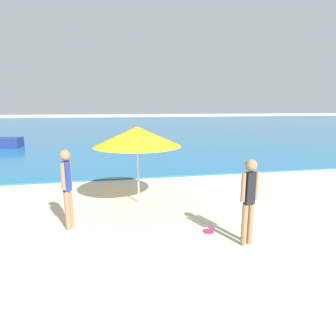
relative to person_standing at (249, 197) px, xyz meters
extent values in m
cube|color=#1E6B9E|center=(-1.63, 35.32, -0.90)|extent=(160.00, 60.00, 0.06)
cylinder|color=#936B4C|center=(-0.07, -0.02, -0.53)|extent=(0.11, 0.11, 0.80)
cylinder|color=#936B4C|center=(0.07, 0.02, -0.53)|extent=(0.11, 0.11, 0.80)
cube|color=black|center=(0.00, 0.00, 0.17)|extent=(0.21, 0.15, 0.60)
sphere|color=#936B4C|center=(0.00, 0.00, 0.60)|extent=(0.22, 0.22, 0.22)
cylinder|color=#936B4C|center=(-0.14, -0.03, 0.21)|extent=(0.08, 0.08, 0.54)
cylinder|color=#936B4C|center=(0.14, 0.03, 0.21)|extent=(0.08, 0.08, 0.54)
cylinder|color=#E51E4C|center=(-0.52, 0.65, -0.92)|extent=(0.22, 0.22, 0.03)
cylinder|color=#936B4C|center=(-3.35, 1.51, -0.52)|extent=(0.11, 0.11, 0.83)
cylinder|color=#936B4C|center=(-3.39, 1.36, -0.52)|extent=(0.11, 0.11, 0.83)
cube|color=#233899|center=(-3.37, 1.43, 0.21)|extent=(0.17, 0.22, 0.62)
sphere|color=#936B4C|center=(-3.37, 1.43, 0.66)|extent=(0.23, 0.23, 0.23)
cylinder|color=#936B4C|center=(-3.32, 1.58, 0.25)|extent=(0.08, 0.08, 0.56)
cylinder|color=#936B4C|center=(-3.41, 1.29, 0.25)|extent=(0.08, 0.08, 0.56)
cylinder|color=#B7B7BC|center=(-1.76, 2.79, 0.09)|extent=(0.05, 0.05, 2.04)
cone|color=yellow|center=(-1.76, 2.79, 0.87)|extent=(2.29, 2.29, 0.52)
camera|label=1|loc=(-2.44, -4.51, 1.62)|focal=30.05mm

